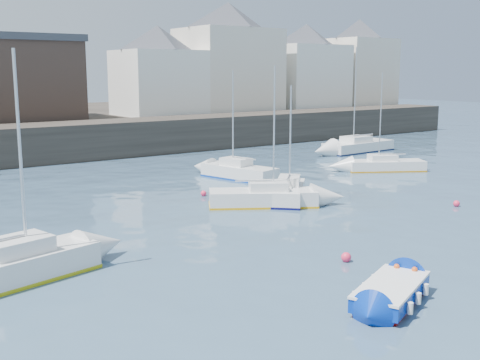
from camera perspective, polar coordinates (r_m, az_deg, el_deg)
water at (r=24.08m, az=17.07°, el=-7.68°), size 220.00×220.00×0.00m
quay_wall at (r=52.36m, az=-14.89°, el=3.66°), size 90.00×5.00×3.00m
land_strip at (r=69.42m, az=-20.24°, el=4.84°), size 90.00×32.00×2.80m
bldg_east_a at (r=67.68m, az=-1.10°, el=11.62°), size 13.36×13.36×11.80m
bldg_east_b at (r=74.09m, az=6.27°, el=10.72°), size 11.88×11.88×9.95m
bldg_east_c at (r=80.38m, az=11.15°, el=10.91°), size 11.14×11.14×10.95m
bldg_east_d at (r=62.54m, az=-7.74°, el=10.32°), size 11.14×11.14×8.95m
blue_dinghy at (r=19.82m, az=14.12°, el=-10.28°), size 3.91×2.83×0.68m
sailboat_a at (r=22.44m, az=-20.79°, el=-7.72°), size 6.44×3.34×8.00m
sailboat_b at (r=32.72m, az=2.24°, el=-1.62°), size 5.97×4.66×7.53m
sailboat_c at (r=34.19m, az=4.66°, el=-1.12°), size 4.56×4.59×6.46m
sailboat_d at (r=45.51m, az=13.63°, el=1.40°), size 5.76×4.37×7.17m
sailboat_f at (r=40.91m, az=-0.12°, el=0.83°), size 3.08×5.86×7.27m
sailboat_g at (r=55.68m, az=11.15°, el=3.18°), size 7.49×2.76×9.33m
buoy_near at (r=23.75m, az=10.02°, el=-7.63°), size 0.39×0.39×0.39m
buoy_mid at (r=34.70m, az=19.82°, el=-2.37°), size 0.35×0.35×0.35m
buoy_far at (r=35.43m, az=-3.47°, el=-1.52°), size 0.34×0.34×0.34m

